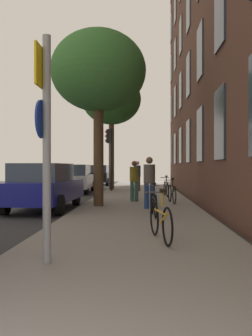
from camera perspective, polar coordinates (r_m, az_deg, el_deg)
The scene contains 17 objects.
ground_plane at distance 16.78m, azimuth -9.97°, elevation -4.98°, with size 41.80×41.80×0.00m, color #332D28.
road_asphalt at distance 17.36m, azimuth -16.78°, elevation -4.80°, with size 7.00×38.00×0.01m, color #2D2D30.
sidewalk at distance 16.37m, azimuth 2.11°, elevation -4.90°, with size 4.20×38.00×0.12m, color gray.
sign_post at distance 5.48m, azimuth -12.48°, elevation 5.47°, with size 0.15×0.60×3.31m.
traffic_light at distance 21.28m, azimuth -2.56°, elevation 3.13°, with size 0.43×0.24×3.62m.
tree_near at distance 13.57m, azimuth -4.31°, elevation 14.67°, with size 3.40×3.40×6.28m.
tree_far at distance 23.05m, azimuth -2.28°, elevation 10.54°, with size 3.66×3.66×7.12m.
bicycle_0 at distance 7.05m, azimuth 5.39°, elevation -8.07°, with size 0.49×1.74×0.99m.
bicycle_1 at distance 10.42m, azimuth 4.35°, elevation -5.46°, with size 0.42×1.71×0.95m.
bicycle_2 at distance 14.23m, azimuth 7.17°, elevation -3.90°, with size 0.42×1.68×0.97m.
bicycle_3 at distance 17.36m, azimuth 6.26°, elevation -3.14°, with size 0.42×1.68×0.98m.
pedestrian_0 at distance 12.22m, azimuth 3.66°, elevation -1.74°, with size 0.52×0.52×1.73m.
pedestrian_1 at distance 14.81m, azimuth 1.29°, elevation -1.59°, with size 0.42×0.42×1.63m.
pedestrian_2 at distance 20.94m, azimuth 1.76°, elevation -0.93°, with size 0.51×0.51×1.72m.
car_1 at distance 13.06m, azimuth -12.68°, elevation -2.76°, with size 2.07×4.50×1.62m.
car_2 at distance 21.28m, azimuth -7.87°, elevation -1.60°, with size 1.96×4.54×1.62m.
car_3 at distance 29.47m, azimuth -4.21°, elevation -1.09°, with size 1.87×4.35×1.62m.
Camera 1 is at (1.26, -1.31, 1.53)m, focal length 39.16 mm.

